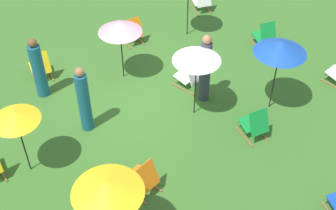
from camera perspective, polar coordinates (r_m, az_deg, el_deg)
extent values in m
plane|color=#386B28|center=(11.92, -3.42, 1.30)|extent=(40.00, 40.00, 0.00)
cube|color=olive|center=(9.86, -2.44, -9.57)|extent=(0.19, 0.75, 0.04)
cube|color=olive|center=(9.68, -4.28, -11.06)|extent=(0.19, 0.75, 0.04)
cube|color=orange|center=(9.62, -3.84, -9.06)|extent=(0.56, 0.52, 0.13)
cube|color=orange|center=(9.26, -2.58, -8.94)|extent=(0.52, 0.34, 0.57)
cylinder|color=olive|center=(9.77, -4.66, -8.71)|extent=(0.44, 0.12, 0.03)
cube|color=olive|center=(14.11, 12.46, 7.59)|extent=(0.22, 0.75, 0.04)
cube|color=olive|center=(13.89, 10.92, 7.25)|extent=(0.22, 0.75, 0.04)
cube|color=#148C38|center=(13.93, 11.63, 8.50)|extent=(0.57, 0.54, 0.13)
cube|color=#148C38|center=(13.58, 12.43, 8.82)|extent=(0.53, 0.36, 0.57)
cylinder|color=olive|center=(14.11, 11.17, 8.68)|extent=(0.43, 0.14, 0.03)
cylinder|color=olive|center=(9.98, 20.15, -10.69)|extent=(0.43, 0.14, 0.03)
cube|color=olive|center=(12.33, 3.08, 3.02)|extent=(0.23, 0.74, 0.04)
cube|color=olive|center=(12.05, 1.82, 2.01)|extent=(0.23, 0.74, 0.04)
cube|color=white|center=(12.08, 2.11, 3.64)|extent=(0.57, 0.54, 0.13)
cube|color=white|center=(11.77, 3.31, 4.14)|extent=(0.53, 0.36, 0.57)
cylinder|color=olive|center=(12.21, 1.36, 3.74)|extent=(0.43, 0.14, 0.03)
cube|color=olive|center=(11.11, 11.33, -3.15)|extent=(0.17, 0.75, 0.04)
cube|color=olive|center=(10.90, 9.44, -3.89)|extent=(0.17, 0.75, 0.04)
cube|color=#148C38|center=(10.89, 10.26, -2.25)|extent=(0.55, 0.51, 0.13)
cube|color=#148C38|center=(10.53, 11.35, -2.16)|extent=(0.52, 0.33, 0.57)
cylinder|color=olive|center=(11.05, 9.65, -1.87)|extent=(0.44, 0.10, 0.03)
cube|color=olive|center=(12.99, -14.56, 3.86)|extent=(0.16, 0.76, 0.04)
cube|color=olive|center=(12.94, -16.41, 3.29)|extent=(0.16, 0.76, 0.04)
cube|color=yellow|center=(12.90, -15.80, 4.69)|extent=(0.54, 0.51, 0.13)
cube|color=yellow|center=(12.49, -15.68, 4.99)|extent=(0.51, 0.32, 0.57)
cylinder|color=olive|center=(13.10, -15.97, 4.91)|extent=(0.44, 0.10, 0.03)
cube|color=olive|center=(12.92, 19.92, 2.27)|extent=(0.13, 0.76, 0.04)
cube|color=white|center=(12.97, 20.30, 3.75)|extent=(0.53, 0.49, 0.13)
cylinder|color=olive|center=(13.07, 19.50, 3.92)|extent=(0.44, 0.08, 0.03)
cube|color=olive|center=(10.70, -20.20, -7.68)|extent=(0.05, 0.76, 0.04)
cube|color=olive|center=(15.61, 4.87, 12.00)|extent=(0.26, 0.74, 0.04)
cube|color=olive|center=(15.45, 3.34, 11.76)|extent=(0.26, 0.74, 0.04)
cube|color=white|center=(15.49, 4.01, 12.87)|extent=(0.59, 0.55, 0.13)
cylinder|color=olive|center=(15.68, 3.71, 12.98)|extent=(0.43, 0.16, 0.03)
cube|color=olive|center=(14.02, -3.77, 8.31)|extent=(0.10, 0.76, 0.04)
cube|color=olive|center=(13.86, -5.38, 7.77)|extent=(0.10, 0.76, 0.04)
cube|color=orange|center=(13.87, -4.82, 9.10)|extent=(0.52, 0.47, 0.13)
cube|color=orange|center=(13.49, -4.29, 9.52)|extent=(0.50, 0.29, 0.57)
cylinder|color=olive|center=(14.06, -5.19, 9.23)|extent=(0.44, 0.07, 0.03)
cylinder|color=black|center=(12.06, -5.80, 6.78)|extent=(0.03, 0.03, 1.69)
cone|color=pink|center=(11.66, -6.05, 9.71)|extent=(1.12, 1.12, 0.30)
cone|color=yellow|center=(7.62, -7.61, -10.11)|extent=(1.24, 1.24, 0.28)
cylinder|color=black|center=(11.22, 13.24, 3.51)|extent=(0.03, 0.03, 1.94)
cone|color=#194CB2|center=(10.73, 13.93, 7.07)|extent=(1.23, 1.23, 0.31)
cylinder|color=black|center=(9.95, -17.73, -4.45)|extent=(0.03, 0.03, 1.70)
cone|color=yellow|center=(9.44, -18.65, -1.28)|extent=(1.00, 1.00, 0.24)
cylinder|color=black|center=(13.74, 2.51, 12.36)|extent=(0.03, 0.03, 1.98)
cylinder|color=black|center=(10.80, 3.45, 2.65)|extent=(0.03, 0.03, 1.84)
cone|color=white|center=(10.30, 3.63, 6.19)|extent=(1.12, 1.12, 0.25)
cylinder|color=#195972|center=(11.91, -15.87, 4.10)|extent=(0.45, 0.45, 1.49)
sphere|color=brown|center=(11.43, -16.65, 7.46)|extent=(0.23, 0.23, 0.23)
cylinder|color=#333847|center=(11.31, 4.64, 4.15)|extent=(0.36, 0.36, 1.69)
sphere|color=#936647|center=(10.76, 4.91, 8.16)|extent=(0.23, 0.23, 0.23)
cylinder|color=#195972|center=(10.64, -10.44, 0.29)|extent=(0.32, 0.32, 1.57)
sphere|color=#936647|center=(10.09, -11.05, 4.06)|extent=(0.22, 0.22, 0.22)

